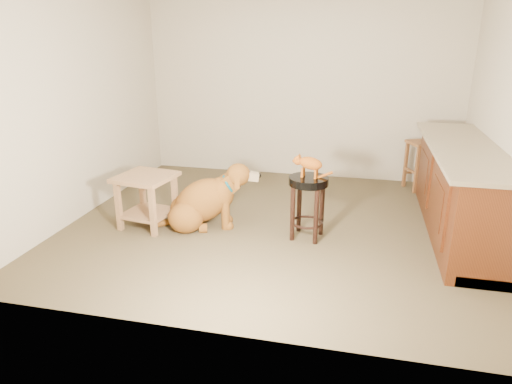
% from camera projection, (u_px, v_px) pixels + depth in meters
% --- Properties ---
extents(floor, '(4.50, 4.00, 0.01)m').
position_uv_depth(floor, '(274.00, 225.00, 5.09)').
color(floor, '#4E422B').
rests_on(floor, ground).
extents(room_shell, '(4.54, 4.04, 2.62)m').
position_uv_depth(room_shell, '(277.00, 71.00, 4.54)').
color(room_shell, beige).
rests_on(room_shell, ground).
extents(cabinet_run, '(0.70, 2.56, 0.94)m').
position_uv_depth(cabinet_run, '(461.00, 192.00, 4.82)').
color(cabinet_run, '#4C210D').
rests_on(cabinet_run, ground).
extents(padded_stool, '(0.40, 0.40, 0.66)m').
position_uv_depth(padded_stool, '(308.00, 195.00, 4.65)').
color(padded_stool, black).
rests_on(padded_stool, ground).
extents(wood_stool, '(0.48, 0.48, 0.66)m').
position_uv_depth(wood_stool, '(421.00, 165.00, 6.17)').
color(wood_stool, brown).
rests_on(wood_stool, ground).
extents(side_table, '(0.65, 0.65, 0.59)m').
position_uv_depth(side_table, '(147.00, 193.00, 4.96)').
color(side_table, '#936844').
rests_on(side_table, ground).
extents(golden_retriever, '(1.16, 0.70, 0.76)m').
position_uv_depth(golden_retriever, '(204.00, 202.00, 4.98)').
color(golden_retriever, brown).
rests_on(golden_retriever, ground).
extents(tabby_kitten, '(0.42, 0.15, 0.26)m').
position_uv_depth(tabby_kitten, '(308.00, 164.00, 4.54)').
color(tabby_kitten, '#883F0D').
rests_on(tabby_kitten, padded_stool).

